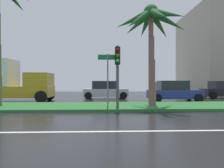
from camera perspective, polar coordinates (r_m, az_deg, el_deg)
name	(u,v)px	position (r m, az deg, el deg)	size (l,w,h in m)	color
ground_plane	(83,106)	(13.33, -8.61, -6.54)	(90.00, 42.00, 0.10)	black
near_lane_divider_stripe	(58,132)	(6.51, -15.69, -13.43)	(81.00, 0.14, 0.01)	white
median_strip	(81,106)	(12.33, -9.13, -6.52)	(85.50, 4.00, 0.15)	#2D6B33
palm_tree_centre_left	(151,25)	(12.71, 11.39, 16.62)	(4.49, 4.57, 6.23)	brown
traffic_signal_median_right	(118,65)	(10.72, 1.64, 5.56)	(0.28, 0.43, 3.44)	#4C4C47
street_name_sign	(108,73)	(10.75, -1.26, 3.18)	(1.10, 0.08, 3.00)	slate
box_truck_lead	(12,83)	(18.12, -27.41, 0.32)	(6.40, 2.64, 3.46)	#B28C1E
car_in_traffic_leading	(105,90)	(19.07, -1.98, -1.81)	(4.30, 2.02, 1.72)	silver
car_in_traffic_second	(174,91)	(16.96, 17.68, -2.10)	(4.30, 2.02, 1.72)	navy
car_in_traffic_third	(224,90)	(22.32, 30.09, -1.54)	(4.30, 2.02, 1.72)	black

